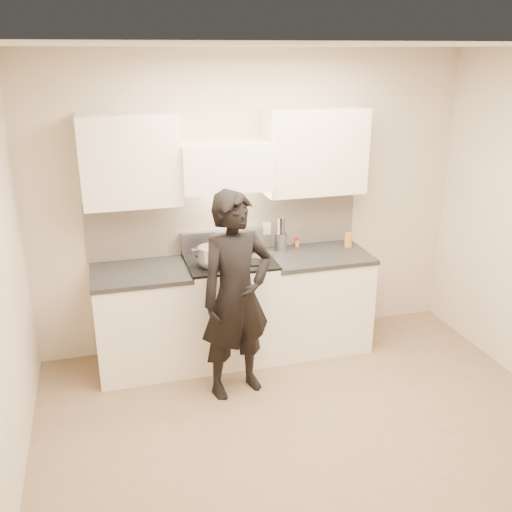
# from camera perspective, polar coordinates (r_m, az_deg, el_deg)

# --- Properties ---
(ground_plane) EXTENTS (4.00, 4.00, 0.00)m
(ground_plane) POSITION_cam_1_polar(r_m,az_deg,el_deg) (4.35, 6.11, -18.19)
(ground_plane) COLOR #816B51
(room_shell) EXTENTS (4.04, 3.54, 2.70)m
(room_shell) POSITION_cam_1_polar(r_m,az_deg,el_deg) (3.90, 4.19, 3.84)
(room_shell) COLOR beige
(room_shell) RESTS_ON ground
(stove) EXTENTS (0.76, 0.65, 0.96)m
(stove) POSITION_cam_1_polar(r_m,az_deg,el_deg) (5.19, -2.58, -5.20)
(stove) COLOR white
(stove) RESTS_ON ground
(counter_right) EXTENTS (0.92, 0.67, 0.92)m
(counter_right) POSITION_cam_1_polar(r_m,az_deg,el_deg) (5.42, 6.01, -4.30)
(counter_right) COLOR white
(counter_right) RESTS_ON ground
(counter_left) EXTENTS (0.82, 0.67, 0.92)m
(counter_left) POSITION_cam_1_polar(r_m,az_deg,el_deg) (5.09, -11.21, -6.25)
(counter_left) COLOR white
(counter_left) RESTS_ON ground
(wok) EXTENTS (0.34, 0.42, 0.27)m
(wok) POSITION_cam_1_polar(r_m,az_deg,el_deg) (5.11, -1.73, 1.37)
(wok) COLOR silver
(wok) RESTS_ON stove
(stock_pot) EXTENTS (0.33, 0.26, 0.16)m
(stock_pot) POSITION_cam_1_polar(r_m,az_deg,el_deg) (4.83, -4.47, 0.05)
(stock_pot) COLOR silver
(stock_pot) RESTS_ON stove
(utensil_crock) EXTENTS (0.12, 0.12, 0.31)m
(utensil_crock) POSITION_cam_1_polar(r_m,az_deg,el_deg) (5.27, 2.47, 1.56)
(utensil_crock) COLOR #9F9FA9
(utensil_crock) RESTS_ON counter_right
(spice_jar) EXTENTS (0.04, 0.04, 0.09)m
(spice_jar) POSITION_cam_1_polar(r_m,az_deg,el_deg) (5.40, 4.14, 1.40)
(spice_jar) COLOR orange
(spice_jar) RESTS_ON counter_right
(oil_glass) EXTENTS (0.07, 0.07, 0.13)m
(oil_glass) POSITION_cam_1_polar(r_m,az_deg,el_deg) (5.45, 9.22, 1.59)
(oil_glass) COLOR #C38027
(oil_glass) RESTS_ON counter_right
(person) EXTENTS (0.71, 0.56, 1.70)m
(person) POSITION_cam_1_polar(r_m,az_deg,el_deg) (4.50, -1.99, -4.02)
(person) COLOR black
(person) RESTS_ON ground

